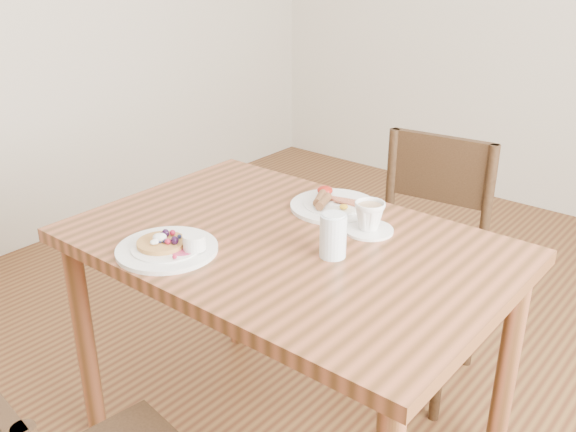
# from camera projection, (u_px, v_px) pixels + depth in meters

# --- Properties ---
(dining_table) EXTENTS (1.20, 0.80, 0.75)m
(dining_table) POSITION_uv_depth(u_px,v_px,m) (288.00, 271.00, 1.81)
(dining_table) COLOR brown
(dining_table) RESTS_ON ground
(chair_far) EXTENTS (0.47, 0.47, 0.88)m
(chair_far) POSITION_uv_depth(u_px,v_px,m) (420.00, 251.00, 2.27)
(chair_far) COLOR #392514
(chair_far) RESTS_ON ground
(pancake_plate) EXTENTS (0.27, 0.27, 0.06)m
(pancake_plate) POSITION_uv_depth(u_px,v_px,m) (169.00, 247.00, 1.69)
(pancake_plate) COLOR white
(pancake_plate) RESTS_ON dining_table
(breakfast_plate) EXTENTS (0.27, 0.27, 0.04)m
(breakfast_plate) POSITION_uv_depth(u_px,v_px,m) (333.00, 204.00, 1.97)
(breakfast_plate) COLOR white
(breakfast_plate) RESTS_ON dining_table
(teacup_saucer) EXTENTS (0.14, 0.14, 0.09)m
(teacup_saucer) POSITION_uv_depth(u_px,v_px,m) (369.00, 218.00, 1.80)
(teacup_saucer) COLOR white
(teacup_saucer) RESTS_ON dining_table
(water_glass) EXTENTS (0.07, 0.07, 0.12)m
(water_glass) POSITION_uv_depth(u_px,v_px,m) (333.00, 236.00, 1.65)
(water_glass) COLOR silver
(water_glass) RESTS_ON dining_table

